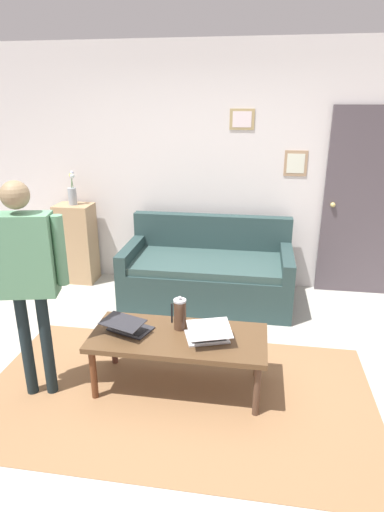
# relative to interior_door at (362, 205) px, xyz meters

# --- Properties ---
(ground_plane) EXTENTS (7.68, 7.68, 0.00)m
(ground_plane) POSITION_rel_interior_door_xyz_m (1.68, 2.11, -1.02)
(ground_plane) COLOR #AFADA3
(area_rug) EXTENTS (2.93, 1.67, 0.01)m
(area_rug) POSITION_rel_interior_door_xyz_m (1.65, 2.15, -1.02)
(area_rug) COLOR olive
(area_rug) RESTS_ON ground_plane
(back_wall) EXTENTS (7.04, 0.11, 2.70)m
(back_wall) POSITION_rel_interior_door_xyz_m (1.68, -0.09, 0.33)
(back_wall) COLOR silver
(back_wall) RESTS_ON ground_plane
(interior_door) EXTENTS (0.82, 0.09, 2.05)m
(interior_door) POSITION_rel_interior_door_xyz_m (0.00, 0.00, 0.00)
(interior_door) COLOR #4D4349
(interior_door) RESTS_ON ground_plane
(couch) EXTENTS (1.78, 0.90, 0.88)m
(couch) POSITION_rel_interior_door_xyz_m (1.62, 0.48, -0.72)
(couch) COLOR #273D3D
(couch) RESTS_ON ground_plane
(coffee_table) EXTENTS (1.30, 0.58, 0.45)m
(coffee_table) POSITION_rel_interior_door_xyz_m (1.65, 2.05, -0.62)
(coffee_table) COLOR brown
(coffee_table) RESTS_ON ground_plane
(laptop_left) EXTENTS (0.39, 0.38, 0.12)m
(laptop_left) POSITION_rel_interior_door_xyz_m (2.04, 2.05, -0.53)
(laptop_left) COLOR #28282D
(laptop_left) RESTS_ON coffee_table
(laptop_center) EXTENTS (0.39, 0.39, 0.15)m
(laptop_center) POSITION_rel_interior_door_xyz_m (1.43, 2.07, -0.53)
(laptop_center) COLOR silver
(laptop_center) RESTS_ON coffee_table
(french_press) EXTENTS (0.12, 0.10, 0.27)m
(french_press) POSITION_rel_interior_door_xyz_m (1.66, 1.95, -0.45)
(french_press) COLOR #4C3323
(french_press) RESTS_ON coffee_table
(side_shelf) EXTENTS (0.42, 0.32, 0.95)m
(side_shelf) POSITION_rel_interior_door_xyz_m (3.24, 0.18, -0.55)
(side_shelf) COLOR tan
(side_shelf) RESTS_ON ground_plane
(flower_vase) EXTENTS (0.10, 0.10, 0.39)m
(flower_vase) POSITION_rel_interior_door_xyz_m (3.24, 0.18, 0.06)
(flower_vase) COLOR #959DA6
(flower_vase) RESTS_ON side_shelf
(person_standing) EXTENTS (0.57, 0.26, 1.61)m
(person_standing) POSITION_rel_interior_door_xyz_m (2.66, 2.28, 0.01)
(person_standing) COLOR black
(person_standing) RESTS_ON ground_plane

